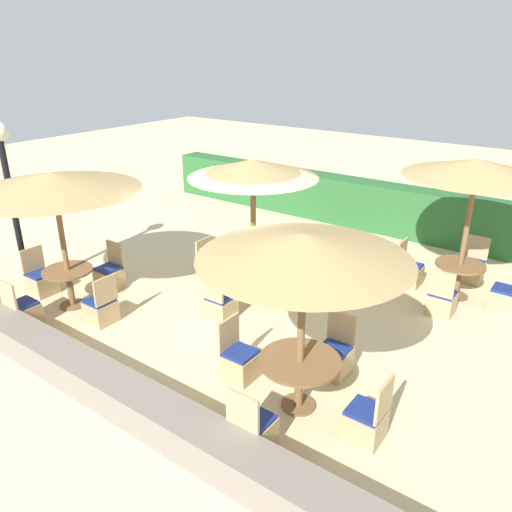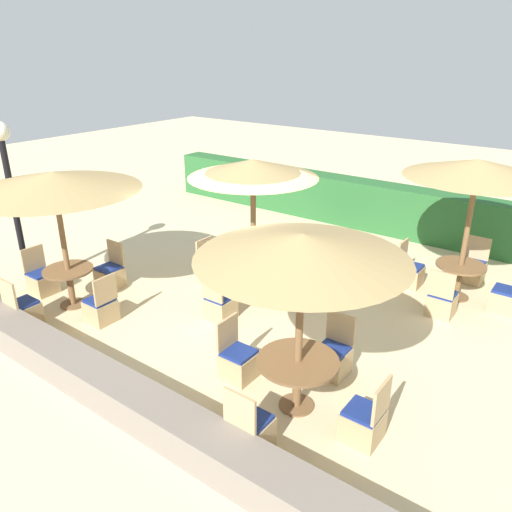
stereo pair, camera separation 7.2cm
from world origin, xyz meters
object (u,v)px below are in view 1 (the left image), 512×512
(lamp_post, at_px, (7,175))
(parasol_back_right, at_px, (477,169))
(patio_chair_front_left_east, at_px, (101,309))
(patio_chair_center_north, at_px, (284,269))
(patio_chair_front_right_south, at_px, (252,431))
(round_table_center, at_px, (253,271))
(patio_chair_front_right_west, at_px, (239,362))
(parasol_front_right, at_px, (305,247))
(patio_chair_back_right_north, at_px, (471,269))
(round_table_back_right, at_px, (459,272))
(patio_chair_back_right_east, at_px, (505,297))
(patio_chair_front_left_north, at_px, (110,275))
(parasol_front_left, at_px, (53,182))
(round_table_front_left, at_px, (69,279))
(patio_chair_front_left_west, at_px, (41,281))
(patio_chair_front_right_north, at_px, (334,358))
(patio_chair_front_right_east, at_px, (366,422))
(patio_chair_back_right_west, at_px, (409,273))
(parasol_center, at_px, (253,169))
(patio_chair_center_west, at_px, (212,271))
(patio_chair_back_right_south, at_px, (441,301))
(patio_chair_center_south, at_px, (220,306))
(patio_chair_front_left_south, at_px, (23,312))
(round_table_front_right, at_px, (300,369))

(lamp_post, distance_m, parasol_back_right, 8.60)
(patio_chair_front_left_east, relative_size, patio_chair_center_north, 1.00)
(patio_chair_front_right_south, height_order, round_table_center, patio_chair_front_right_south)
(patio_chair_front_right_west, height_order, round_table_center, patio_chair_front_right_west)
(lamp_post, distance_m, parasol_front_right, 6.37)
(patio_chair_back_right_north, bearing_deg, parasol_front_right, 81.43)
(round_table_back_right, xyz_separation_m, patio_chair_back_right_east, (0.87, -0.04, -0.26))
(patio_chair_back_right_east, bearing_deg, patio_chair_front_left_north, 118.79)
(parasol_front_left, xyz_separation_m, patio_chair_back_right_east, (6.66, 4.63, -2.14))
(round_table_front_left, relative_size, patio_chair_front_left_west, 0.98)
(patio_chair_front_left_north, height_order, patio_chair_front_right_north, same)
(round_table_back_right, height_order, patio_chair_back_right_east, patio_chair_back_right_east)
(patio_chair_front_right_east, distance_m, patio_chair_back_right_west, 4.75)
(patio_chair_front_right_north, bearing_deg, patio_chair_back_right_north, -100.01)
(patio_chair_front_right_west, bearing_deg, parasol_center, -148.33)
(round_table_center, bearing_deg, patio_chair_front_left_east, -124.92)
(round_table_center, distance_m, patio_chair_center_west, 1.16)
(patio_chair_front_right_west, xyz_separation_m, patio_chair_back_right_south, (1.82, 3.66, 0.00))
(patio_chair_front_right_south, distance_m, patio_chair_back_right_east, 5.81)
(patio_chair_front_left_north, relative_size, patio_chair_front_right_south, 1.00)
(parasol_front_right, bearing_deg, patio_chair_center_south, 153.22)
(patio_chair_center_south, bearing_deg, patio_chair_front_left_south, -139.76)
(round_table_back_right, height_order, parasol_center, parasol_center)
(round_table_front_left, bearing_deg, patio_chair_back_right_north, 43.90)
(round_table_front_left, xyz_separation_m, patio_chair_front_left_west, (-0.92, -0.03, -0.29))
(patio_chair_back_right_south, bearing_deg, patio_chair_front_left_west, -150.24)
(patio_chair_front_right_south, xyz_separation_m, parasol_back_right, (0.84, 5.59, 2.29))
(patio_chair_front_left_north, distance_m, round_table_front_right, 5.12)
(parasol_front_right, bearing_deg, patio_chair_front_left_south, -168.53)
(round_table_back_right, bearing_deg, patio_chair_back_right_west, -178.50)
(patio_chair_back_right_north, height_order, patio_chair_center_north, same)
(parasol_front_left, distance_m, patio_chair_front_left_west, 2.33)
(parasol_front_right, height_order, patio_chair_center_south, parasol_front_right)
(parasol_front_left, relative_size, patio_chair_front_right_north, 3.22)
(lamp_post, bearing_deg, patio_chair_center_north, 39.99)
(patio_chair_front_left_west, relative_size, patio_chair_back_right_north, 1.00)
(round_table_back_right, bearing_deg, patio_chair_back_right_north, 87.91)
(patio_chair_back_right_east, relative_size, patio_chair_center_west, 1.00)
(patio_chair_back_right_east, relative_size, patio_chair_center_north, 1.00)
(parasol_back_right, bearing_deg, patio_chair_center_west, -151.38)
(patio_chair_front_left_south, xyz_separation_m, patio_chair_back_right_south, (5.79, 4.73, 0.00))
(patio_chair_front_left_south, height_order, round_table_front_right, patio_chair_front_left_south)
(patio_chair_front_left_west, xyz_separation_m, patio_chair_front_right_south, (5.86, -0.89, 0.00))
(patio_chair_front_right_north, bearing_deg, patio_chair_back_right_south, -105.11)
(patio_chair_front_right_south, relative_size, round_table_center, 0.79)
(patio_chair_front_left_north, relative_size, parasol_center, 0.34)
(patio_chair_front_left_north, xyz_separation_m, patio_chair_back_right_west, (4.87, 3.70, 0.00))
(patio_chair_front_right_west, distance_m, parasol_back_right, 5.42)
(lamp_post, height_order, parasol_front_right, lamp_post)
(round_table_center, xyz_separation_m, patio_chair_center_north, (0.05, 1.03, -0.32))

